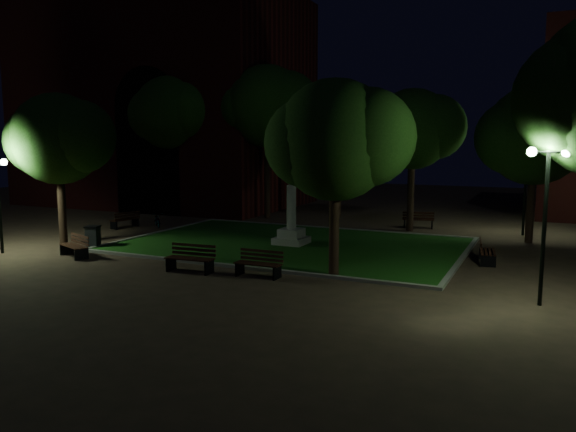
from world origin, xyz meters
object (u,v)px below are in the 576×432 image
(bench_right_side, at_px, (486,252))
(trash_bin, at_px, (93,237))
(bench_near_left, at_px, (191,259))
(bench_left_side, at_px, (125,220))
(bicycle, at_px, (158,220))
(bench_near_right, at_px, (259,264))
(bench_far_side, at_px, (418,220))
(monument, at_px, (291,225))
(bench_west_near, at_px, (75,247))

(bench_right_side, height_order, trash_bin, trash_bin)
(bench_near_left, relative_size, bench_left_side, 1.08)
(bench_right_side, xyz_separation_m, bicycle, (-17.59, 2.06, -0.03))
(trash_bin, distance_m, bicycle, 6.31)
(bench_near_right, bearing_deg, bench_far_side, 78.07)
(bench_left_side, xyz_separation_m, trash_bin, (2.61, -5.15, 0.08))
(bench_far_side, bearing_deg, trash_bin, 33.48)
(bench_near_left, xyz_separation_m, trash_bin, (-6.64, 2.00, 0.04))
(bench_near_left, distance_m, bench_near_right, 2.65)
(bench_near_left, distance_m, bench_right_side, 11.49)
(monument, relative_size, bench_right_side, 1.85)
(bench_left_side, distance_m, trash_bin, 5.78)
(bench_near_right, xyz_separation_m, bicycle, (-10.50, 7.78, -0.04))
(bicycle, bearing_deg, bench_right_side, -51.92)
(monument, xyz_separation_m, bench_near_left, (-1.20, -6.31, -0.48))
(bench_far_side, distance_m, bicycle, 14.47)
(bench_near_left, height_order, bench_far_side, bench_near_left)
(bicycle, bearing_deg, monument, -56.93)
(bench_near_left, relative_size, bench_far_side, 1.06)
(monument, bearing_deg, bench_near_right, -76.41)
(bench_near_right, relative_size, bench_right_side, 0.99)
(bench_near_right, relative_size, bench_west_near, 0.96)
(bench_far_side, relative_size, trash_bin, 1.76)
(bench_near_right, xyz_separation_m, bench_west_near, (-8.51, -0.20, -0.01))
(bench_right_side, bearing_deg, trash_bin, 96.62)
(monument, relative_size, bench_near_left, 1.71)
(bench_west_near, relative_size, bench_right_side, 1.02)
(bench_near_left, bearing_deg, bench_left_side, 138.01)
(bench_west_near, relative_size, bicycle, 1.15)
(bench_right_side, xyz_separation_m, bench_far_side, (-4.30, 7.77, 0.00))
(bench_west_near, distance_m, trash_bin, 1.95)
(monument, distance_m, bench_near_right, 6.10)
(bench_near_left, distance_m, bench_west_near, 5.89)
(bench_left_side, xyz_separation_m, bench_far_side, (14.68, 6.75, 0.01))
(monument, bearing_deg, bench_west_near, -139.24)
(bench_near_left, bearing_deg, bicycle, 129.56)
(bench_west_near, bearing_deg, bicycle, 125.49)
(bench_west_near, distance_m, bench_far_side, 17.76)
(bench_near_left, height_order, bench_left_side, bench_near_left)
(bicycle, bearing_deg, bench_near_right, -81.80)
(bench_near_left, bearing_deg, trash_bin, 158.96)
(monument, bearing_deg, bench_right_side, -1.24)
(monument, distance_m, bench_left_side, 10.50)
(bench_near_right, relative_size, trash_bin, 1.70)
(monument, distance_m, bench_west_near, 9.37)
(bench_west_near, xyz_separation_m, bench_far_side, (11.31, 13.69, 0.00))
(bench_left_side, height_order, bench_right_side, bench_right_side)
(bench_near_left, height_order, bicycle, bench_near_left)
(bench_near_right, relative_size, bench_left_side, 0.99)
(bench_west_near, xyz_separation_m, bicycle, (-1.98, 7.98, -0.03))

